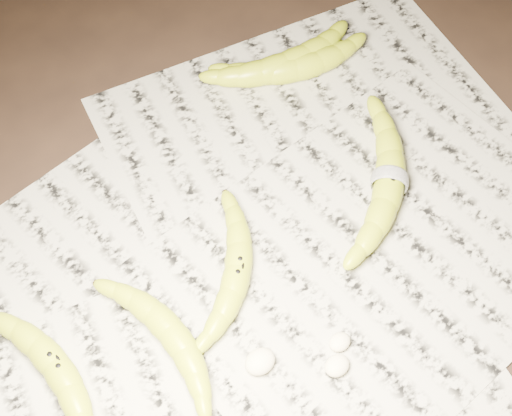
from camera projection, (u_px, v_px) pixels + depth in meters
ground at (258, 247)px, 0.91m from camera, size 3.00×3.00×0.00m
newspaper_patch at (251, 278)px, 0.88m from camera, size 0.90×0.70×0.01m
banana_left_a at (55, 365)px, 0.80m from camera, size 0.07×0.21×0.04m
banana_left_b at (170, 331)px, 0.82m from camera, size 0.06×0.19×0.04m
banana_center at (237, 270)px, 0.87m from camera, size 0.17×0.17×0.04m
banana_taped at (390, 180)px, 0.93m from camera, size 0.22×0.21×0.04m
banana_upper_a at (295, 67)px, 1.04m from camera, size 0.21×0.13×0.04m
banana_upper_b at (285, 64)px, 1.04m from camera, size 0.21×0.10×0.04m
measuring_tape at (390, 180)px, 0.93m from camera, size 0.04×0.04×0.05m
flesh_chunk_a at (260, 360)px, 0.81m from camera, size 0.04×0.03×0.02m
flesh_chunk_b at (340, 341)px, 0.83m from camera, size 0.03×0.02×0.02m
flesh_chunk_c at (337, 364)px, 0.81m from camera, size 0.03×0.03×0.02m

